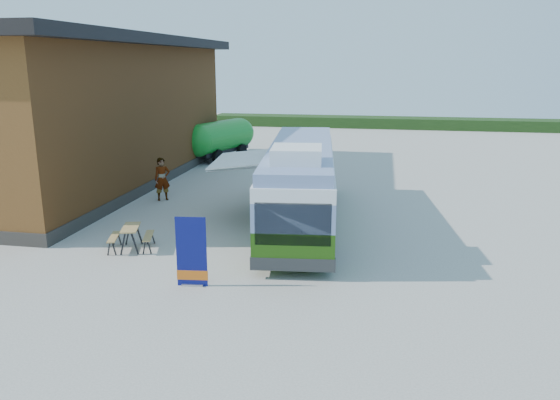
% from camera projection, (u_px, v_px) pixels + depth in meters
% --- Properties ---
extents(ground, '(100.00, 100.00, 0.00)m').
position_uv_depth(ground, '(229.00, 260.00, 17.60)').
color(ground, '#BCB7AD').
rests_on(ground, ground).
extents(barn, '(9.60, 21.20, 7.50)m').
position_uv_depth(barn, '(84.00, 114.00, 28.13)').
color(barn, brown).
rests_on(barn, ground).
extents(hedge, '(40.00, 3.00, 1.00)m').
position_uv_depth(hedge, '(419.00, 123.00, 52.22)').
color(hedge, '#264419').
rests_on(hedge, ground).
extents(bus, '(3.79, 11.99, 3.62)m').
position_uv_depth(bus, '(301.00, 181.00, 21.13)').
color(bus, '#336210').
rests_on(bus, ground).
extents(awning, '(2.77, 4.03, 0.49)m').
position_uv_depth(awning, '(247.00, 154.00, 21.76)').
color(awning, white).
rests_on(awning, ground).
extents(banner, '(0.89, 0.25, 2.05)m').
position_uv_depth(banner, '(192.00, 258.00, 15.38)').
color(banner, '#0C1160').
rests_on(banner, ground).
extents(picnic_table, '(1.71, 1.61, 0.80)m').
position_uv_depth(picnic_table, '(131.00, 233.00, 18.46)').
color(picnic_table, tan).
rests_on(picnic_table, ground).
extents(person_a, '(0.86, 0.80, 1.98)m').
position_uv_depth(person_a, '(162.00, 179.00, 25.00)').
color(person_a, '#999999').
rests_on(person_a, ground).
extents(person_b, '(1.19, 1.24, 2.02)m').
position_uv_depth(person_b, '(313.00, 203.00, 20.73)').
color(person_b, '#999999').
rests_on(person_b, ground).
extents(slurry_tanker, '(3.47, 6.49, 2.50)m').
position_uv_depth(slurry_tanker, '(220.00, 137.00, 35.37)').
color(slurry_tanker, '#1A9327').
rests_on(slurry_tanker, ground).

